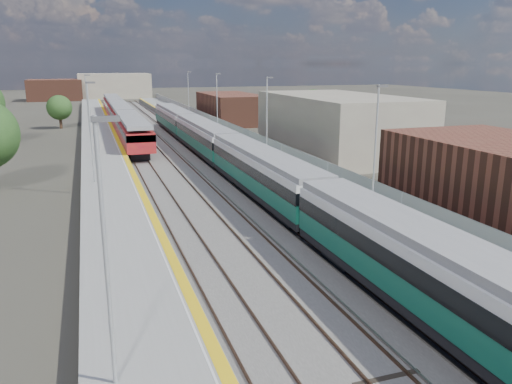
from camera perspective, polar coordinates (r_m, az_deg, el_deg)
ground at (r=56.72m, az=-7.86°, el=4.42°), size 320.00×320.00×0.00m
ballast_bed at (r=58.78m, az=-10.49°, el=4.69°), size 10.50×155.00×0.06m
tracks at (r=60.49m, az=-10.16°, el=5.05°), size 8.96×160.00×0.17m
platform_right at (r=60.20m, az=-3.37°, el=5.62°), size 4.70×155.00×8.52m
platform_left at (r=58.14m, az=-17.16°, el=4.67°), size 4.30×155.00×8.52m
buildings at (r=143.71m, az=-22.42°, el=13.78°), size 72.00×185.50×40.00m
green_train at (r=45.25m, az=-3.18°, el=4.75°), size 2.76×76.81×3.03m
red_train at (r=79.61m, az=-15.23°, el=8.49°), size 2.90×58.89×3.67m
tree_c at (r=83.24m, az=-21.56°, el=8.96°), size 3.78×3.78×5.12m
tree_d at (r=75.80m, az=6.54°, el=9.89°), size 4.51×4.51×6.11m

